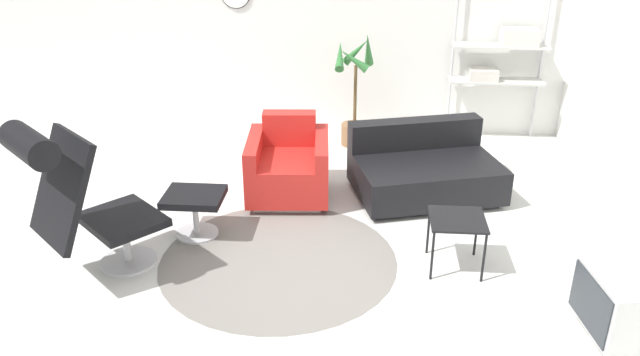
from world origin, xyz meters
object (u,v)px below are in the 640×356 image
at_px(ottoman, 195,204).
at_px(couch_low, 424,171).
at_px(armchair_red, 289,168).
at_px(side_table, 457,224).
at_px(potted_plant, 354,103).
at_px(shelf_unit, 503,56).
at_px(crt_television, 628,306).
at_px(lounge_chair, 73,189).

distance_m(ottoman, couch_low, 2.20).
xyz_separation_m(armchair_red, side_table, (1.43, -1.16, 0.10)).
relative_size(side_table, potted_plant, 0.32).
height_order(potted_plant, shelf_unit, shelf_unit).
distance_m(couch_low, potted_plant, 1.46).
distance_m(crt_television, potted_plant, 3.84).
bearing_deg(ottoman, potted_plant, 60.01).
height_order(ottoman, armchair_red, armchair_red).
bearing_deg(shelf_unit, ottoman, -139.25).
relative_size(ottoman, crt_television, 0.80).
bearing_deg(side_table, couch_low, 96.52).
distance_m(side_table, crt_television, 1.29).
bearing_deg(potted_plant, shelf_unit, 10.64).
distance_m(lounge_chair, side_table, 2.82).
relative_size(potted_plant, shelf_unit, 0.72).
height_order(ottoman, side_table, side_table).
relative_size(armchair_red, crt_television, 1.44).
bearing_deg(side_table, shelf_unit, 74.50).
height_order(lounge_chair, couch_low, lounge_chair).
relative_size(armchair_red, couch_low, 0.58).
bearing_deg(ottoman, couch_low, 25.76).
height_order(ottoman, shelf_unit, shelf_unit).
distance_m(side_table, shelf_unit, 3.02).
bearing_deg(lounge_chair, shelf_unit, 84.31).
distance_m(lounge_chair, shelf_unit, 4.81).
relative_size(ottoman, potted_plant, 0.37).
height_order(armchair_red, shelf_unit, shelf_unit).
xyz_separation_m(crt_television, shelf_unit, (-0.19, 3.67, 0.72)).
height_order(ottoman, potted_plant, potted_plant).
xyz_separation_m(lounge_chair, ottoman, (0.65, 0.72, -0.46)).
height_order(crt_television, potted_plant, potted_plant).
xyz_separation_m(lounge_chair, shelf_unit, (3.56, 3.23, 0.24)).
xyz_separation_m(side_table, potted_plant, (-0.85, 2.54, 0.12)).
xyz_separation_m(couch_low, crt_television, (1.13, -2.11, 0.04)).
xyz_separation_m(armchair_red, shelf_unit, (2.22, 1.69, 0.71)).
bearing_deg(crt_television, shelf_unit, -4.50).
bearing_deg(potted_plant, lounge_chair, -123.32).
bearing_deg(shelf_unit, potted_plant, -169.36).
bearing_deg(crt_television, side_table, 42.67).
xyz_separation_m(armchair_red, couch_low, (1.29, 0.13, -0.05)).
xyz_separation_m(ottoman, side_table, (2.12, -0.34, 0.09)).
distance_m(lounge_chair, potted_plant, 3.50).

